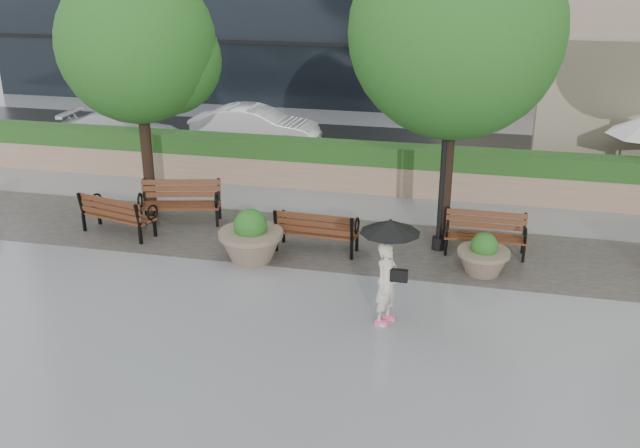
% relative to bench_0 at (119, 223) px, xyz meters
% --- Properties ---
extents(ground, '(100.00, 100.00, 0.00)m').
position_rel_bench_0_xyz_m(ground, '(5.39, -2.37, -0.30)').
color(ground, gray).
rests_on(ground, ground).
extents(cobble_strip, '(28.00, 3.20, 0.01)m').
position_rel_bench_0_xyz_m(cobble_strip, '(5.39, 0.63, -0.29)').
color(cobble_strip, '#383330').
rests_on(cobble_strip, ground).
extents(hedge_wall, '(24.00, 0.80, 1.35)m').
position_rel_bench_0_xyz_m(hedge_wall, '(5.39, 4.63, 0.37)').
color(hedge_wall, tan).
rests_on(hedge_wall, ground).
extents(asphalt_street, '(40.00, 7.00, 0.00)m').
position_rel_bench_0_xyz_m(asphalt_street, '(5.39, 8.63, -0.29)').
color(asphalt_street, black).
rests_on(asphalt_street, ground).
extents(bench_0, '(1.97, 1.18, 0.99)m').
position_rel_bench_0_xyz_m(bench_0, '(0.00, 0.00, 0.00)').
color(bench_0, brown).
rests_on(bench_0, ground).
extents(bench_1, '(2.09, 1.22, 1.06)m').
position_rel_bench_0_xyz_m(bench_1, '(1.17, 1.03, 0.02)').
color(bench_1, brown).
rests_on(bench_1, ground).
extents(bench_2, '(1.89, 0.83, 0.99)m').
position_rel_bench_0_xyz_m(bench_2, '(4.88, 0.07, 0.00)').
color(bench_2, brown).
rests_on(bench_2, ground).
extents(bench_3, '(1.80, 0.73, 0.95)m').
position_rel_bench_0_xyz_m(bench_3, '(8.60, 0.73, -0.01)').
color(bench_3, brown).
rests_on(bench_3, ground).
extents(planter_left, '(1.42, 1.42, 1.19)m').
position_rel_bench_0_xyz_m(planter_left, '(3.58, -0.73, 0.17)').
color(planter_left, '#7F6B56').
rests_on(planter_left, ground).
extents(planter_right, '(1.10, 1.10, 0.93)m').
position_rel_bench_0_xyz_m(planter_right, '(8.58, -0.29, 0.07)').
color(planter_right, '#7F6B56').
rests_on(planter_right, ground).
extents(lamppost, '(0.28, 0.28, 4.41)m').
position_rel_bench_0_xyz_m(lamppost, '(7.57, 0.80, 1.66)').
color(lamppost, black).
rests_on(lamppost, ground).
extents(tree_0, '(3.81, 3.77, 6.22)m').
position_rel_bench_0_xyz_m(tree_0, '(0.34, 1.50, 3.92)').
color(tree_0, black).
rests_on(tree_0, ground).
extents(tree_1, '(4.58, 4.58, 7.12)m').
position_rel_bench_0_xyz_m(tree_1, '(7.79, 1.33, 4.41)').
color(tree_1, black).
rests_on(tree_1, ground).
extents(car_left, '(4.22, 1.82, 1.21)m').
position_rel_bench_0_xyz_m(car_left, '(-3.60, 7.27, 0.31)').
color(car_left, silver).
rests_on(car_left, ground).
extents(car_right, '(4.38, 1.61, 1.43)m').
position_rel_bench_0_xyz_m(car_right, '(0.82, 8.24, 0.42)').
color(car_right, silver).
rests_on(car_right, ground).
extents(pedestrian, '(1.09, 1.09, 2.01)m').
position_rel_bench_0_xyz_m(pedestrian, '(6.88, -2.81, 0.93)').
color(pedestrian, beige).
rests_on(pedestrian, ground).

